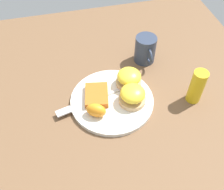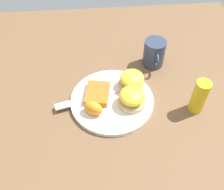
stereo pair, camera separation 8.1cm
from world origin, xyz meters
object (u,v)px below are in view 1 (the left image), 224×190
object	(u,v)px
hashbrown_patty	(97,95)
cup	(145,49)
sandwich_benedict_left	(133,95)
sandwich_benedict_right	(129,78)
condiment_bottle	(197,87)
orange_wedge	(96,110)
fork	(87,102)

from	to	relation	value
hashbrown_patty	cup	world-z (taller)	cup
sandwich_benedict_left	sandwich_benedict_right	bearing A→B (deg)	172.65
cup	sandwich_benedict_left	bearing A→B (deg)	-28.67
hashbrown_patty	cup	bearing A→B (deg)	125.10
cup	condiment_bottle	distance (m)	0.23
cup	orange_wedge	bearing A→B (deg)	-46.23
sandwich_benedict_left	condiment_bottle	bearing A→B (deg)	82.39
sandwich_benedict_right	condiment_bottle	size ratio (longest dim) A/B	0.71
fork	orange_wedge	bearing A→B (deg)	19.85
sandwich_benedict_right	cup	distance (m)	0.15
sandwich_benedict_left	fork	distance (m)	0.14
orange_wedge	cup	world-z (taller)	cup
orange_wedge	fork	world-z (taller)	orange_wedge
hashbrown_patty	condiment_bottle	size ratio (longest dim) A/B	0.78
sandwich_benedict_right	orange_wedge	size ratio (longest dim) A/B	1.40
hashbrown_patty	sandwich_benedict_left	bearing A→B (deg)	67.79
sandwich_benedict_right	condiment_bottle	bearing A→B (deg)	62.28
sandwich_benedict_right	orange_wedge	distance (m)	0.16
orange_wedge	sandwich_benedict_left	bearing A→B (deg)	101.63
cup	hashbrown_patty	bearing A→B (deg)	-54.90
sandwich_benedict_left	cup	bearing A→B (deg)	151.33
orange_wedge	condiment_bottle	bearing A→B (deg)	89.69
orange_wedge	fork	distance (m)	0.06
fork	sandwich_benedict_left	bearing A→B (deg)	78.86
orange_wedge	cup	xyz separation A→B (m)	(-0.21, 0.22, 0.01)
cup	fork	bearing A→B (deg)	-56.21
orange_wedge	cup	size ratio (longest dim) A/B	0.57
fork	condiment_bottle	world-z (taller)	condiment_bottle
sandwich_benedict_left	cup	xyz separation A→B (m)	(-0.19, 0.10, 0.01)
hashbrown_patty	orange_wedge	bearing A→B (deg)	-12.48
sandwich_benedict_right	hashbrown_patty	size ratio (longest dim) A/B	0.92
sandwich_benedict_right	sandwich_benedict_left	bearing A→B (deg)	-7.35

